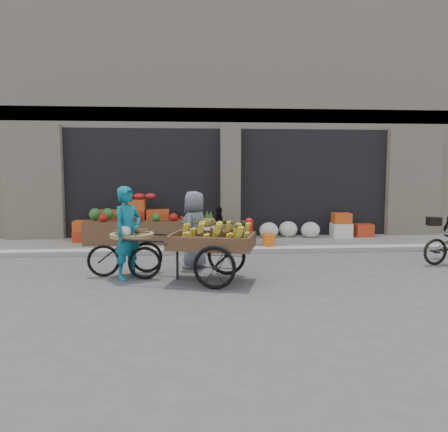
{
  "coord_description": "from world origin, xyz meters",
  "views": [
    {
      "loc": [
        -1.16,
        -7.4,
        2.04
      ],
      "look_at": [
        -0.45,
        1.49,
        1.1
      ],
      "focal_mm": 35.0,
      "sensor_mm": 36.0,
      "label": 1
    }
  ],
  "objects": [
    {
      "name": "fruit_display",
      "position": [
        -2.48,
        4.38,
        0.67
      ],
      "size": [
        3.1,
        1.12,
        1.24
      ],
      "color": "red",
      "rests_on": "sidewalk"
    },
    {
      "name": "sidewalk",
      "position": [
        0.0,
        4.1,
        0.06
      ],
      "size": [
        18.0,
        2.2,
        0.12
      ],
      "primitive_type": "cube",
      "color": "gray",
      "rests_on": "ground"
    },
    {
      "name": "vendor_grey",
      "position": [
        -1.06,
        1.65,
        0.8
      ],
      "size": [
        0.76,
        0.92,
        1.61
      ],
      "primitive_type": "imported",
      "rotation": [
        0.0,
        0.0,
        -1.94
      ],
      "color": "slate",
      "rests_on": "ground"
    },
    {
      "name": "tricycle_cart",
      "position": [
        -2.27,
        0.98,
        0.57
      ],
      "size": [
        1.43,
        0.86,
        0.95
      ],
      "rotation": [
        0.0,
        0.0,
        0.02
      ],
      "color": "#9E7F51",
      "rests_on": "ground"
    },
    {
      "name": "banana_cart",
      "position": [
        -0.81,
        0.48,
        0.78
      ],
      "size": [
        2.73,
        1.66,
        1.07
      ],
      "rotation": [
        0.0,
        0.0,
        -0.28
      ],
      "color": "brown",
      "rests_on": "ground"
    },
    {
      "name": "ground",
      "position": [
        0.0,
        0.0,
        0.0
      ],
      "size": [
        80.0,
        80.0,
        0.0
      ],
      "primitive_type": "plane",
      "color": "#424244",
      "rests_on": "ground"
    },
    {
      "name": "fire_hydrant",
      "position": [
        0.35,
        3.55,
        0.5
      ],
      "size": [
        0.22,
        0.22,
        0.71
      ],
      "color": "#A5140F",
      "rests_on": "sidewalk"
    },
    {
      "name": "pineapple_bin",
      "position": [
        -0.75,
        3.6,
        0.37
      ],
      "size": [
        0.52,
        0.52,
        0.5
      ],
      "primitive_type": "cylinder",
      "color": "silver",
      "rests_on": "sidewalk"
    },
    {
      "name": "building",
      "position": [
        0.0,
        8.03,
        3.37
      ],
      "size": [
        14.0,
        6.45,
        7.0
      ],
      "color": "beige",
      "rests_on": "ground"
    },
    {
      "name": "right_bay_goods",
      "position": [
        2.61,
        4.7,
        0.41
      ],
      "size": [
        3.35,
        0.6,
        0.7
      ],
      "color": "silver",
      "rests_on": "sidewalk"
    },
    {
      "name": "vendor_woman",
      "position": [
        -2.32,
        0.8,
        0.87
      ],
      "size": [
        0.72,
        0.76,
        1.74
      ],
      "primitive_type": "imported",
      "rotation": [
        0.0,
        0.0,
        0.92
      ],
      "color": "#10667C",
      "rests_on": "ground"
    },
    {
      "name": "orange_bucket",
      "position": [
        0.85,
        3.5,
        0.27
      ],
      "size": [
        0.32,
        0.32,
        0.3
      ],
      "primitive_type": "cylinder",
      "color": "orange",
      "rests_on": "sidewalk"
    },
    {
      "name": "seated_person",
      "position": [
        -0.35,
        4.2,
        0.58
      ],
      "size": [
        0.51,
        0.43,
        0.93
      ],
      "primitive_type": "imported",
      "rotation": [
        0.0,
        0.0,
        0.17
      ],
      "color": "black",
      "rests_on": "sidewalk"
    }
  ]
}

